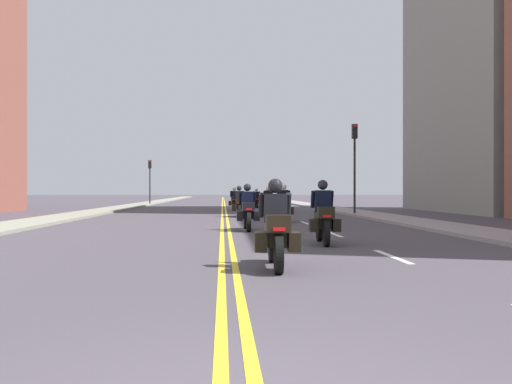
{
  "coord_description": "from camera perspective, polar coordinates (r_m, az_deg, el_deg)",
  "views": [
    {
      "loc": [
        -0.11,
        -3.17,
        1.36
      ],
      "look_at": [
        1.95,
        30.54,
        1.29
      ],
      "focal_mm": 38.68,
      "sensor_mm": 36.0,
      "label": 1
    }
  ],
  "objects": [
    {
      "name": "lane_dashes_white",
      "position": [
        32.39,
        2.72,
        -2.28
      ],
      "size": [
        0.14,
        56.4,
        0.01
      ],
      "color": "silver",
      "rests_on": "ground"
    },
    {
      "name": "centreline_yellow_inner",
      "position": [
        51.19,
        -3.5,
        -1.4
      ],
      "size": [
        0.12,
        132.0,
        0.01
      ],
      "primitive_type": "cube",
      "color": "yellow",
      "rests_on": "ground"
    },
    {
      "name": "motorcycle_7",
      "position": [
        43.17,
        0.05,
        -0.81
      ],
      "size": [
        0.78,
        2.1,
        1.58
      ],
      "rotation": [
        0.0,
        0.0,
        0.04
      ],
      "color": "black",
      "rests_on": "ground"
    },
    {
      "name": "motorcycle_0",
      "position": [
        9.64,
        2.05,
        -4.14
      ],
      "size": [
        0.77,
        2.16,
        1.58
      ],
      "rotation": [
        0.0,
        0.0,
        -0.02
      ],
      "color": "black",
      "rests_on": "ground"
    },
    {
      "name": "traffic_light_far",
      "position": [
        54.77,
        -10.92,
        1.88
      ],
      "size": [
        0.28,
        0.38,
        4.36
      ],
      "color": "black",
      "rests_on": "ground"
    },
    {
      "name": "motorcycle_6",
      "position": [
        37.81,
        -2.26,
        -0.94
      ],
      "size": [
        0.78,
        2.14,
        1.63
      ],
      "rotation": [
        0.0,
        0.0,
        -0.04
      ],
      "color": "black",
      "rests_on": "ground"
    },
    {
      "name": "ground_plane",
      "position": [
        51.19,
        -3.37,
        -1.4
      ],
      "size": [
        264.0,
        264.0,
        0.0
      ],
      "primitive_type": "plane",
      "color": "#453F48"
    },
    {
      "name": "motorcycle_5",
      "position": [
        33.27,
        1.29,
        -1.06
      ],
      "size": [
        0.77,
        2.13,
        1.67
      ],
      "rotation": [
        0.0,
        0.0,
        0.02
      ],
      "color": "black",
      "rests_on": "ground"
    },
    {
      "name": "centreline_yellow_outer",
      "position": [
        51.19,
        -3.24,
        -1.4
      ],
      "size": [
        0.12,
        132.0,
        0.01
      ],
      "primitive_type": "cube",
      "color": "yellow",
      "rests_on": "ground"
    },
    {
      "name": "motorcycle_1",
      "position": [
        14.12,
        6.96,
        -2.69
      ],
      "size": [
        0.78,
        2.12,
        1.64
      ],
      "rotation": [
        0.0,
        0.0,
        -0.06
      ],
      "color": "black",
      "rests_on": "ground"
    },
    {
      "name": "motorcycle_3",
      "position": [
        24.25,
        2.9,
        -1.49
      ],
      "size": [
        0.77,
        2.19,
        1.67
      ],
      "rotation": [
        0.0,
        0.0,
        -0.02
      ],
      "color": "black",
      "rests_on": "ground"
    },
    {
      "name": "motorcycle_4",
      "position": [
        28.86,
        -1.75,
        -1.29
      ],
      "size": [
        0.77,
        2.25,
        1.63
      ],
      "rotation": [
        0.0,
        0.0,
        -0.02
      ],
      "color": "black",
      "rests_on": "ground"
    },
    {
      "name": "sidewalk_right",
      "position": [
        51.82,
        5.42,
        -1.32
      ],
      "size": [
        2.26,
        144.0,
        0.12
      ],
      "primitive_type": "cube",
      "color": "gray",
      "rests_on": "ground"
    },
    {
      "name": "building_right_1",
      "position": [
        40.96,
        24.77,
        17.23
      ],
      "size": [
        9.36,
        14.19,
        26.83
      ],
      "color": "gray",
      "rests_on": "ground"
    },
    {
      "name": "traffic_light_near",
      "position": [
        30.97,
        10.17,
        4.03
      ],
      "size": [
        0.28,
        0.38,
        5.05
      ],
      "color": "black",
      "rests_on": "ground"
    },
    {
      "name": "sidewalk_left",
      "position": [
        51.78,
        -12.17,
        -1.32
      ],
      "size": [
        2.26,
        144.0,
        0.12
      ],
      "primitive_type": "cube",
      "color": "gray",
      "rests_on": "ground"
    },
    {
      "name": "motorcycle_2",
      "position": [
        18.86,
        -0.89,
        -2.03
      ],
      "size": [
        0.77,
        2.19,
        1.61
      ],
      "rotation": [
        0.0,
        0.0,
        0.02
      ],
      "color": "black",
      "rests_on": "ground"
    }
  ]
}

